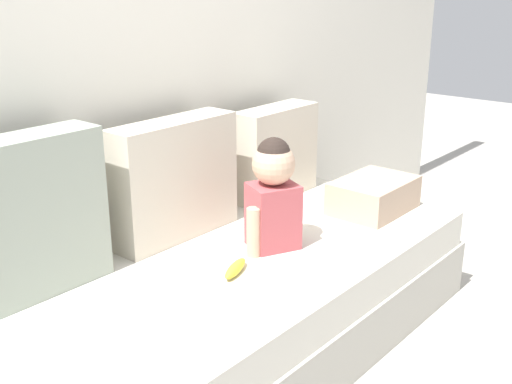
{
  "coord_description": "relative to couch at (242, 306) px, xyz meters",
  "views": [
    {
      "loc": [
        -1.67,
        -1.48,
        1.45
      ],
      "look_at": [
        0.08,
        0.0,
        0.66
      ],
      "focal_mm": 44.37,
      "sensor_mm": 36.0,
      "label": 1
    }
  ],
  "objects": [
    {
      "name": "throw_pillow_right",
      "position": [
        0.66,
        0.36,
        0.43
      ],
      "size": [
        0.47,
        0.16,
        0.44
      ],
      "primitive_type": "cube",
      "color": "beige",
      "rests_on": "couch"
    },
    {
      "name": "banana",
      "position": [
        -0.11,
        -0.07,
        0.23
      ],
      "size": [
        0.17,
        0.1,
        0.04
      ],
      "primitive_type": "ellipsoid",
      "rotation": [
        0.0,
        0.0,
        0.35
      ],
      "color": "yellow",
      "rests_on": "couch"
    },
    {
      "name": "throw_pillow_center",
      "position": [
        0.0,
        0.36,
        0.45
      ],
      "size": [
        0.58,
        0.16,
        0.49
      ],
      "primitive_type": "cube",
      "color": "beige",
      "rests_on": "couch"
    },
    {
      "name": "throw_pillow_left",
      "position": [
        -0.66,
        0.36,
        0.48
      ],
      "size": [
        0.54,
        0.16,
        0.55
      ],
      "primitive_type": "cube",
      "color": "#99A393",
      "rests_on": "couch"
    },
    {
      "name": "toddler",
      "position": [
        0.17,
        -0.02,
        0.44
      ],
      "size": [
        0.29,
        0.22,
        0.45
      ],
      "color": "#B24C51",
      "rests_on": "couch"
    },
    {
      "name": "folded_blanket",
      "position": [
        0.79,
        -0.12,
        0.28
      ],
      "size": [
        0.4,
        0.28,
        0.15
      ],
      "primitive_type": "cube",
      "color": "tan",
      "rests_on": "couch"
    },
    {
      "name": "back_wall",
      "position": [
        0.0,
        0.59,
        0.94
      ],
      "size": [
        5.34,
        0.1,
        2.28
      ],
      "primitive_type": "cube",
      "color": "silver",
      "rests_on": "ground"
    },
    {
      "name": "ground_plane",
      "position": [
        0.0,
        0.0,
        -0.2
      ],
      "size": [
        12.0,
        12.0,
        0.0
      ],
      "primitive_type": "plane",
      "color": "#B2ADA3"
    },
    {
      "name": "couch",
      "position": [
        0.0,
        0.0,
        0.0
      ],
      "size": [
        2.14,
        0.93,
        0.41
      ],
      "color": "beige",
      "rests_on": "ground"
    }
  ]
}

